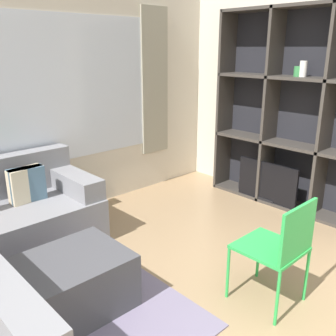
# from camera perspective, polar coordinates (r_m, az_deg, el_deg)

# --- Properties ---
(wall_back) EXTENTS (5.86, 0.11, 2.70)m
(wall_back) POSITION_cam_1_polar(r_m,az_deg,el_deg) (4.37, -17.19, 10.03)
(wall_back) COLOR beige
(wall_back) RESTS_ON ground_plane
(wall_right) EXTENTS (0.07, 4.54, 2.70)m
(wall_right) POSITION_cam_1_polar(r_m,az_deg,el_deg) (4.83, 19.87, 10.36)
(wall_right) COLOR beige
(wall_right) RESTS_ON ground_plane
(area_rug) EXTENTS (2.19, 2.23, 0.01)m
(area_rug) POSITION_cam_1_polar(r_m,az_deg,el_deg) (3.15, -22.43, -20.50)
(area_rug) COLOR slate
(area_rug) RESTS_ON ground_plane
(shelving_unit) EXTENTS (0.35, 2.16, 2.35)m
(shelving_unit) POSITION_cam_1_polar(r_m,az_deg,el_deg) (4.69, 19.18, 7.53)
(shelving_unit) COLOR #232328
(shelving_unit) RESTS_ON ground_plane
(ottoman) EXTENTS (0.76, 0.64, 0.44)m
(ottoman) POSITION_cam_1_polar(r_m,az_deg,el_deg) (3.01, -13.97, -16.61)
(ottoman) COLOR #47474C
(ottoman) RESTS_ON ground_plane
(folding_chair) EXTENTS (0.44, 0.46, 0.86)m
(folding_chair) POSITION_cam_1_polar(r_m,az_deg,el_deg) (2.93, 16.78, -11.06)
(folding_chair) COLOR green
(folding_chair) RESTS_ON ground_plane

